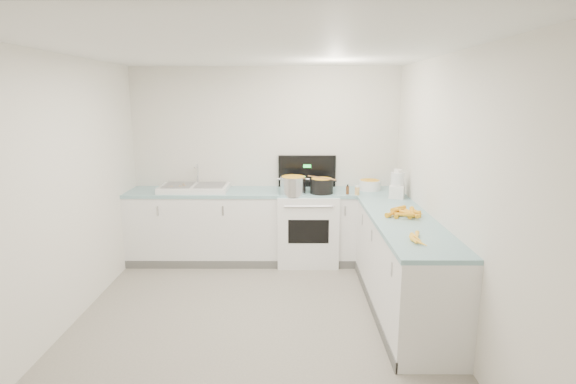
{
  "coord_description": "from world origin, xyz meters",
  "views": [
    {
      "loc": [
        0.32,
        -3.93,
        2.12
      ],
      "look_at": [
        0.3,
        1.1,
        1.05
      ],
      "focal_mm": 28.0,
      "sensor_mm": 36.0,
      "label": 1
    }
  ],
  "objects_px": {
    "sink": "(195,188)",
    "spice_jar": "(357,191)",
    "stove": "(307,226)",
    "food_processor": "(397,186)",
    "steel_pot": "(293,186)",
    "extract_bottle": "(348,190)",
    "black_pot": "(322,187)",
    "mixing_bowl": "(370,185)"
  },
  "relations": [
    {
      "from": "steel_pot",
      "to": "mixing_bowl",
      "type": "relative_size",
      "value": 1.14
    },
    {
      "from": "extract_bottle",
      "to": "steel_pot",
      "type": "bearing_deg",
      "value": 176.59
    },
    {
      "from": "steel_pot",
      "to": "sink",
      "type": "bearing_deg",
      "value": 172.2
    },
    {
      "from": "steel_pot",
      "to": "extract_bottle",
      "type": "bearing_deg",
      "value": -3.41
    },
    {
      "from": "steel_pot",
      "to": "black_pot",
      "type": "height_order",
      "value": "steel_pot"
    },
    {
      "from": "stove",
      "to": "sink",
      "type": "relative_size",
      "value": 1.58
    },
    {
      "from": "extract_bottle",
      "to": "black_pot",
      "type": "bearing_deg",
      "value": 169.6
    },
    {
      "from": "extract_bottle",
      "to": "spice_jar",
      "type": "relative_size",
      "value": 1.0
    },
    {
      "from": "sink",
      "to": "extract_bottle",
      "type": "distance_m",
      "value": 1.94
    },
    {
      "from": "black_pot",
      "to": "mixing_bowl",
      "type": "relative_size",
      "value": 1.02
    },
    {
      "from": "black_pot",
      "to": "sink",
      "type": "bearing_deg",
      "value": 174.52
    },
    {
      "from": "stove",
      "to": "food_processor",
      "type": "bearing_deg",
      "value": -20.23
    },
    {
      "from": "mixing_bowl",
      "to": "extract_bottle",
      "type": "xyz_separation_m",
      "value": [
        -0.32,
        -0.26,
        -0.02
      ]
    },
    {
      "from": "stove",
      "to": "sink",
      "type": "xyz_separation_m",
      "value": [
        -1.45,
        0.02,
        0.5
      ]
    },
    {
      "from": "stove",
      "to": "black_pot",
      "type": "xyz_separation_m",
      "value": [
        0.17,
        -0.14,
        0.55
      ]
    },
    {
      "from": "mixing_bowl",
      "to": "food_processor",
      "type": "height_order",
      "value": "food_processor"
    },
    {
      "from": "black_pot",
      "to": "spice_jar",
      "type": "relative_size",
      "value": 2.91
    },
    {
      "from": "steel_pot",
      "to": "stove",
      "type": "bearing_deg",
      "value": 40.05
    },
    {
      "from": "extract_bottle",
      "to": "mixing_bowl",
      "type": "bearing_deg",
      "value": 39.24
    },
    {
      "from": "sink",
      "to": "steel_pot",
      "type": "height_order",
      "value": "sink"
    },
    {
      "from": "mixing_bowl",
      "to": "spice_jar",
      "type": "bearing_deg",
      "value": -124.45
    },
    {
      "from": "sink",
      "to": "extract_bottle",
      "type": "height_order",
      "value": "sink"
    },
    {
      "from": "food_processor",
      "to": "steel_pot",
      "type": "bearing_deg",
      "value": 169.52
    },
    {
      "from": "stove",
      "to": "food_processor",
      "type": "height_order",
      "value": "stove"
    },
    {
      "from": "sink",
      "to": "black_pot",
      "type": "xyz_separation_m",
      "value": [
        1.62,
        -0.16,
        0.04
      ]
    },
    {
      "from": "black_pot",
      "to": "food_processor",
      "type": "distance_m",
      "value": 0.91
    },
    {
      "from": "spice_jar",
      "to": "food_processor",
      "type": "xyz_separation_m",
      "value": [
        0.45,
        -0.15,
        0.1
      ]
    },
    {
      "from": "extract_bottle",
      "to": "food_processor",
      "type": "relative_size",
      "value": 0.29
    },
    {
      "from": "stove",
      "to": "mixing_bowl",
      "type": "distance_m",
      "value": 0.96
    },
    {
      "from": "stove",
      "to": "spice_jar",
      "type": "bearing_deg",
      "value": -21.67
    },
    {
      "from": "extract_bottle",
      "to": "spice_jar",
      "type": "height_order",
      "value": "same"
    },
    {
      "from": "sink",
      "to": "spice_jar",
      "type": "bearing_deg",
      "value": -7.03
    },
    {
      "from": "steel_pot",
      "to": "food_processor",
      "type": "bearing_deg",
      "value": -10.48
    },
    {
      "from": "mixing_bowl",
      "to": "spice_jar",
      "type": "height_order",
      "value": "mixing_bowl"
    },
    {
      "from": "stove",
      "to": "extract_bottle",
      "type": "bearing_deg",
      "value": -22.22
    },
    {
      "from": "sink",
      "to": "food_processor",
      "type": "height_order",
      "value": "food_processor"
    },
    {
      "from": "sink",
      "to": "steel_pot",
      "type": "bearing_deg",
      "value": -7.8
    },
    {
      "from": "black_pot",
      "to": "extract_bottle",
      "type": "bearing_deg",
      "value": -10.4
    },
    {
      "from": "steel_pot",
      "to": "extract_bottle",
      "type": "distance_m",
      "value": 0.67
    },
    {
      "from": "mixing_bowl",
      "to": "food_processor",
      "type": "distance_m",
      "value": 0.52
    },
    {
      "from": "spice_jar",
      "to": "food_processor",
      "type": "height_order",
      "value": "food_processor"
    },
    {
      "from": "extract_bottle",
      "to": "food_processor",
      "type": "xyz_separation_m",
      "value": [
        0.56,
        -0.19,
        0.1
      ]
    }
  ]
}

